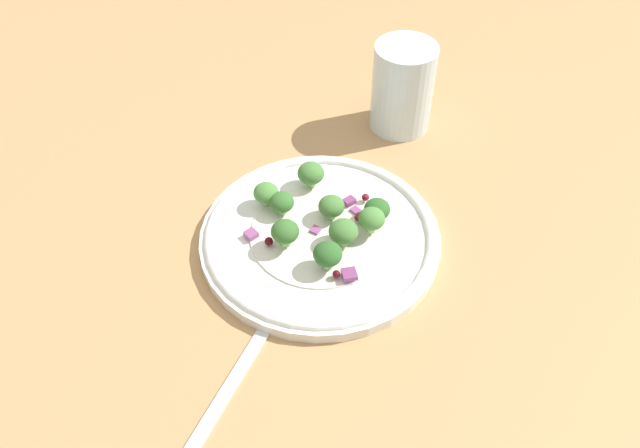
# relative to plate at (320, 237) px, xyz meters

# --- Properties ---
(ground_plane) EXTENTS (1.80, 1.80, 0.02)m
(ground_plane) POSITION_rel_plate_xyz_m (-0.01, -0.02, -0.02)
(ground_plane) COLOR tan
(plate) EXTENTS (0.24, 0.24, 0.02)m
(plate) POSITION_rel_plate_xyz_m (0.00, 0.00, 0.00)
(plate) COLOR white
(plate) RESTS_ON ground_plane
(dressing_pool) EXTENTS (0.14, 0.14, 0.00)m
(dressing_pool) POSITION_rel_plate_xyz_m (0.00, 0.00, 0.00)
(dressing_pool) COLOR white
(dressing_pool) RESTS_ON plate
(broccoli_floret_0) EXTENTS (0.03, 0.03, 0.03)m
(broccoli_floret_0) POSITION_rel_plate_xyz_m (-0.02, 0.02, 0.02)
(broccoli_floret_0) COLOR #8EB77A
(broccoli_floret_0) RESTS_ON plate
(broccoli_floret_1) EXTENTS (0.03, 0.03, 0.03)m
(broccoli_floret_1) POSITION_rel_plate_xyz_m (-0.05, -0.02, 0.02)
(broccoli_floret_1) COLOR #8EB77A
(broccoli_floret_1) RESTS_ON plate
(broccoli_floret_2) EXTENTS (0.03, 0.03, 0.03)m
(broccoli_floret_2) POSITION_rel_plate_xyz_m (-0.06, -0.02, 0.02)
(broccoli_floret_2) COLOR #8EB77A
(broccoli_floret_2) RESTS_ON plate
(broccoli_floret_3) EXTENTS (0.03, 0.03, 0.03)m
(broccoli_floret_3) POSITION_rel_plate_xyz_m (0.04, -0.02, 0.02)
(broccoli_floret_3) COLOR #8EB77A
(broccoli_floret_3) RESTS_ON plate
(broccoli_floret_4) EXTENTS (0.03, 0.03, 0.03)m
(broccoli_floret_4) POSITION_rel_plate_xyz_m (-0.00, -0.04, 0.03)
(broccoli_floret_4) COLOR #8EB77A
(broccoli_floret_4) RESTS_ON plate
(broccoli_floret_5) EXTENTS (0.03, 0.03, 0.03)m
(broccoli_floret_5) POSITION_rel_plate_xyz_m (0.03, 0.04, 0.03)
(broccoli_floret_5) COLOR #9EC684
(broccoli_floret_5) RESTS_ON plate
(broccoli_floret_6) EXTENTS (0.03, 0.03, 0.03)m
(broccoli_floret_6) POSITION_rel_plate_xyz_m (0.02, 0.01, 0.02)
(broccoli_floret_6) COLOR #ADD18E
(broccoli_floret_6) RESTS_ON plate
(broccoli_floret_7) EXTENTS (0.03, 0.03, 0.03)m
(broccoli_floret_7) POSITION_rel_plate_xyz_m (0.01, 0.06, 0.02)
(broccoli_floret_7) COLOR #8EB77A
(broccoli_floret_7) RESTS_ON plate
(broccoli_floret_8) EXTENTS (0.03, 0.03, 0.03)m
(broccoli_floret_8) POSITION_rel_plate_xyz_m (-0.06, 0.03, 0.02)
(broccoli_floret_8) COLOR #9EC684
(broccoli_floret_8) RESTS_ON plate
(cranberry_0) EXTENTS (0.01, 0.01, 0.01)m
(cranberry_0) POSITION_rel_plate_xyz_m (0.01, 0.04, 0.01)
(cranberry_0) COLOR maroon
(cranberry_0) RESTS_ON plate
(cranberry_1) EXTENTS (0.01, 0.01, 0.01)m
(cranberry_1) POSITION_rel_plate_xyz_m (-0.02, 0.02, 0.01)
(cranberry_1) COLOR maroon
(cranberry_1) RESTS_ON plate
(cranberry_2) EXTENTS (0.01, 0.01, 0.01)m
(cranberry_2) POSITION_rel_plate_xyz_m (-0.02, -0.05, 0.01)
(cranberry_2) COLOR #4C0A14
(cranberry_2) RESTS_ON plate
(cranberry_3) EXTENTS (0.01, 0.01, 0.01)m
(cranberry_3) POSITION_rel_plate_xyz_m (0.06, -0.02, 0.01)
(cranberry_3) COLOR #4C0A14
(cranberry_3) RESTS_ON plate
(cranberry_4) EXTENTS (0.01, 0.01, 0.01)m
(cranberry_4) POSITION_rel_plate_xyz_m (0.01, 0.02, 0.01)
(cranberry_4) COLOR maroon
(cranberry_4) RESTS_ON plate
(cranberry_5) EXTENTS (0.01, 0.01, 0.01)m
(cranberry_5) POSITION_rel_plate_xyz_m (-0.01, 0.06, 0.01)
(cranberry_5) COLOR maroon
(cranberry_5) RESTS_ON plate
(onion_bit_0) EXTENTS (0.01, 0.01, 0.01)m
(onion_bit_0) POSITION_rel_plate_xyz_m (-0.03, -0.06, 0.01)
(onion_bit_0) COLOR #934C84
(onion_bit_0) RESTS_ON plate
(onion_bit_1) EXTENTS (0.02, 0.02, 0.01)m
(onion_bit_1) POSITION_rel_plate_xyz_m (0.06, -0.01, 0.01)
(onion_bit_1) COLOR #843D75
(onion_bit_1) RESTS_ON plate
(onion_bit_2) EXTENTS (0.01, 0.01, 0.01)m
(onion_bit_2) POSITION_rel_plate_xyz_m (-0.02, 0.05, 0.01)
(onion_bit_2) COLOR #843D75
(onion_bit_2) RESTS_ON plate
(onion_bit_3) EXTENTS (0.01, 0.01, 0.00)m
(onion_bit_3) POSITION_rel_plate_xyz_m (-0.01, 0.05, 0.01)
(onion_bit_3) COLOR #934C84
(onion_bit_3) RESTS_ON plate
(onion_bit_4) EXTENTS (0.01, 0.01, 0.00)m
(onion_bit_4) POSITION_rel_plate_xyz_m (-0.00, -0.00, 0.01)
(onion_bit_4) COLOR #934C84
(onion_bit_4) RESTS_ON plate
(fork) EXTENTS (0.12, 0.17, 0.01)m
(fork) POSITION_rel_plate_xyz_m (0.09, -0.14, -0.01)
(fork) COLOR silver
(fork) RESTS_ON ground_plane
(water_glass) EXTENTS (0.07, 0.07, 0.11)m
(water_glass) POSITION_rel_plate_xyz_m (-0.11, 0.18, 0.04)
(water_glass) COLOR silver
(water_glass) RESTS_ON ground_plane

